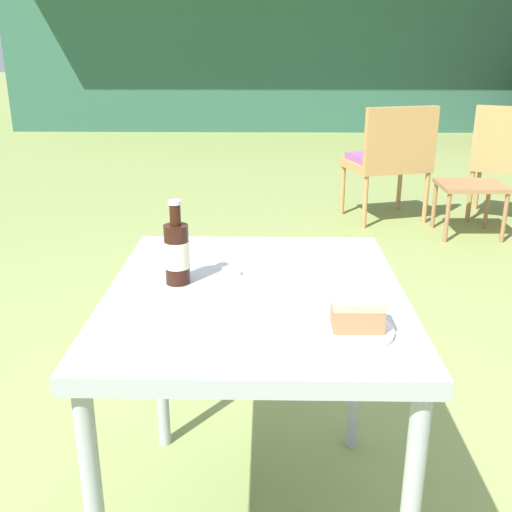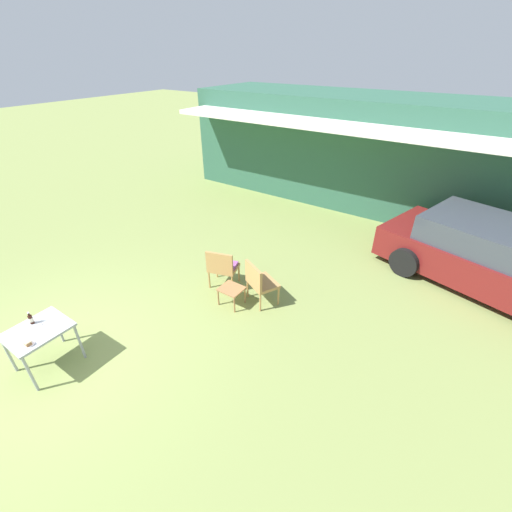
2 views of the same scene
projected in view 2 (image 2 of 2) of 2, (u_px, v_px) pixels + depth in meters
ground_plane at (52, 364)px, 5.45m from camera, size 60.00×60.00×0.00m
cabin_building at (372, 150)px, 10.60m from camera, size 11.41×4.30×3.13m
parked_car at (492, 257)px, 6.94m from camera, size 4.68×2.95×1.36m
wicker_chair_cushioned at (222, 266)px, 6.97m from camera, size 0.67×0.61×0.88m
wicker_chair_plain at (259, 281)px, 6.51m from camera, size 0.71×0.66×0.88m
garden_side_table at (231, 290)px, 6.55m from camera, size 0.44×0.39×0.38m
patio_table at (38, 334)px, 5.10m from camera, size 0.71×0.84×0.73m
cake_on_plate at (27, 343)px, 4.80m from camera, size 0.20×0.20×0.07m
cola_bottle_near at (31, 319)px, 5.14m from camera, size 0.06×0.06×0.21m
fork at (27, 343)px, 4.84m from camera, size 0.18×0.05×0.01m
loose_bottle_cap at (41, 324)px, 5.15m from camera, size 0.03×0.03×0.01m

